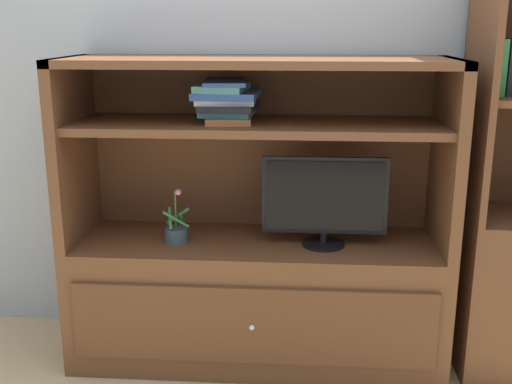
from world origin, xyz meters
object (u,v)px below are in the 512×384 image
Objects in this scene: media_console at (257,266)px; potted_plant at (176,233)px; tv_monitor at (324,200)px; magazine_stack at (227,100)px.

potted_plant is at bearing -172.35° from media_console.
potted_plant is (-0.68, -0.00, -0.17)m from tv_monitor.
media_console is at bearing 171.69° from tv_monitor.
magazine_stack is at bearing -179.63° from media_console.
tv_monitor is 2.21× the size of potted_plant.
magazine_stack is at bearing 174.29° from tv_monitor.
magazine_stack is at bearing 11.67° from potted_plant.
media_console is at bearing 0.37° from magazine_stack.
tv_monitor is (0.31, -0.05, 0.35)m from media_console.
magazine_stack is (0.24, 0.05, 0.61)m from potted_plant.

